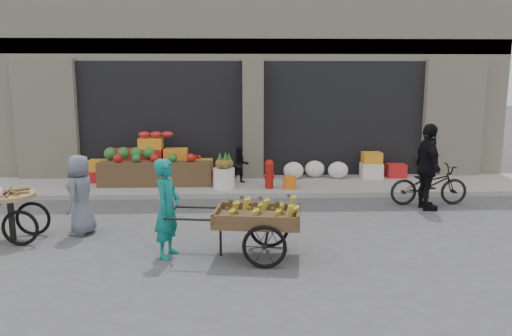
{
  "coord_description": "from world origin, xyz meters",
  "views": [
    {
      "loc": [
        -0.42,
        -8.33,
        2.81
      ],
      "look_at": [
        -0.07,
        0.96,
        1.1
      ],
      "focal_mm": 35.0,
      "sensor_mm": 36.0,
      "label": 1
    }
  ],
  "objects_px": {
    "orange_bucket": "(290,182)",
    "tricycle_cart": "(10,209)",
    "cyclist": "(428,167)",
    "fire_hydrant": "(269,173)",
    "vendor_grey": "(81,195)",
    "pineapple_bin": "(224,178)",
    "seated_person": "(240,165)",
    "vendor_woman": "(167,208)",
    "bicycle": "(429,185)",
    "banana_cart": "(254,215)"
  },
  "relations": [
    {
      "from": "banana_cart",
      "to": "vendor_grey",
      "type": "relative_size",
      "value": 1.63
    },
    {
      "from": "seated_person",
      "to": "pineapple_bin",
      "type": "bearing_deg",
      "value": -133.69
    },
    {
      "from": "vendor_woman",
      "to": "orange_bucket",
      "type": "bearing_deg",
      "value": -13.75
    },
    {
      "from": "fire_hydrant",
      "to": "bicycle",
      "type": "xyz_separation_m",
      "value": [
        3.46,
        -1.25,
        -0.05
      ]
    },
    {
      "from": "pineapple_bin",
      "to": "fire_hydrant",
      "type": "xyz_separation_m",
      "value": [
        1.1,
        -0.05,
        0.13
      ]
    },
    {
      "from": "fire_hydrant",
      "to": "vendor_grey",
      "type": "relative_size",
      "value": 0.49
    },
    {
      "from": "pineapple_bin",
      "to": "cyclist",
      "type": "bearing_deg",
      "value": -21.24
    },
    {
      "from": "orange_bucket",
      "to": "bicycle",
      "type": "xyz_separation_m",
      "value": [
        2.96,
        -1.2,
        0.18
      ]
    },
    {
      "from": "fire_hydrant",
      "to": "orange_bucket",
      "type": "distance_m",
      "value": 0.55
    },
    {
      "from": "fire_hydrant",
      "to": "seated_person",
      "type": "relative_size",
      "value": 0.76
    },
    {
      "from": "orange_bucket",
      "to": "tricycle_cart",
      "type": "distance_m",
      "value": 6.19
    },
    {
      "from": "orange_bucket",
      "to": "seated_person",
      "type": "distance_m",
      "value": 1.42
    },
    {
      "from": "banana_cart",
      "to": "vendor_grey",
      "type": "xyz_separation_m",
      "value": [
        -3.07,
        1.31,
        0.04
      ]
    },
    {
      "from": "tricycle_cart",
      "to": "vendor_grey",
      "type": "height_order",
      "value": "vendor_grey"
    },
    {
      "from": "orange_bucket",
      "to": "tricycle_cart",
      "type": "xyz_separation_m",
      "value": [
        -5.19,
        -3.37,
        0.3
      ]
    },
    {
      "from": "vendor_woman",
      "to": "vendor_grey",
      "type": "distance_m",
      "value": 2.11
    },
    {
      "from": "bicycle",
      "to": "cyclist",
      "type": "bearing_deg",
      "value": 152.63
    },
    {
      "from": "pineapple_bin",
      "to": "seated_person",
      "type": "bearing_deg",
      "value": 56.31
    },
    {
      "from": "pineapple_bin",
      "to": "cyclist",
      "type": "relative_size",
      "value": 0.28
    },
    {
      "from": "orange_bucket",
      "to": "vendor_grey",
      "type": "xyz_separation_m",
      "value": [
        -4.09,
        -3.02,
        0.45
      ]
    },
    {
      "from": "orange_bucket",
      "to": "seated_person",
      "type": "height_order",
      "value": "seated_person"
    },
    {
      "from": "banana_cart",
      "to": "vendor_grey",
      "type": "bearing_deg",
      "value": 164.56
    },
    {
      "from": "vendor_woman",
      "to": "tricycle_cart",
      "type": "relative_size",
      "value": 1.1
    },
    {
      "from": "pineapple_bin",
      "to": "fire_hydrant",
      "type": "bearing_deg",
      "value": -2.6
    },
    {
      "from": "orange_bucket",
      "to": "bicycle",
      "type": "bearing_deg",
      "value": -21.97
    },
    {
      "from": "orange_bucket",
      "to": "cyclist",
      "type": "bearing_deg",
      "value": -30.0
    },
    {
      "from": "pineapple_bin",
      "to": "vendor_grey",
      "type": "xyz_separation_m",
      "value": [
        -2.49,
        -3.12,
        0.35
      ]
    },
    {
      "from": "vendor_woman",
      "to": "cyclist",
      "type": "distance_m",
      "value": 5.78
    },
    {
      "from": "fire_hydrant",
      "to": "cyclist",
      "type": "relative_size",
      "value": 0.38
    },
    {
      "from": "pineapple_bin",
      "to": "orange_bucket",
      "type": "height_order",
      "value": "pineapple_bin"
    },
    {
      "from": "fire_hydrant",
      "to": "vendor_woman",
      "type": "height_order",
      "value": "vendor_woman"
    },
    {
      "from": "vendor_woman",
      "to": "cyclist",
      "type": "height_order",
      "value": "cyclist"
    },
    {
      "from": "tricycle_cart",
      "to": "vendor_woman",
      "type": "bearing_deg",
      "value": -18.22
    },
    {
      "from": "tricycle_cart",
      "to": "vendor_grey",
      "type": "xyz_separation_m",
      "value": [
        1.1,
        0.35,
        0.16
      ]
    },
    {
      "from": "fire_hydrant",
      "to": "vendor_grey",
      "type": "height_order",
      "value": "vendor_grey"
    },
    {
      "from": "vendor_woman",
      "to": "seated_person",
      "type": "bearing_deg",
      "value": 2.1
    },
    {
      "from": "orange_bucket",
      "to": "banana_cart",
      "type": "bearing_deg",
      "value": -103.19
    },
    {
      "from": "tricycle_cart",
      "to": "cyclist",
      "type": "relative_size",
      "value": 0.77
    },
    {
      "from": "pineapple_bin",
      "to": "seated_person",
      "type": "distance_m",
      "value": 0.75
    },
    {
      "from": "pineapple_bin",
      "to": "seated_person",
      "type": "height_order",
      "value": "seated_person"
    },
    {
      "from": "orange_bucket",
      "to": "vendor_woman",
      "type": "bearing_deg",
      "value": -119.16
    },
    {
      "from": "orange_bucket",
      "to": "banana_cart",
      "type": "height_order",
      "value": "banana_cart"
    },
    {
      "from": "orange_bucket",
      "to": "tricycle_cart",
      "type": "height_order",
      "value": "tricycle_cart"
    },
    {
      "from": "vendor_grey",
      "to": "cyclist",
      "type": "xyz_separation_m",
      "value": [
        6.85,
        1.43,
        0.2
      ]
    },
    {
      "from": "fire_hydrant",
      "to": "banana_cart",
      "type": "distance_m",
      "value": 4.42
    },
    {
      "from": "fire_hydrant",
      "to": "seated_person",
      "type": "bearing_deg",
      "value": 137.12
    },
    {
      "from": "bicycle",
      "to": "vendor_woman",
      "type": "bearing_deg",
      "value": 118.98
    },
    {
      "from": "pineapple_bin",
      "to": "bicycle",
      "type": "bearing_deg",
      "value": -15.85
    },
    {
      "from": "seated_person",
      "to": "banana_cart",
      "type": "bearing_deg",
      "value": -97.9
    },
    {
      "from": "tricycle_cart",
      "to": "cyclist",
      "type": "bearing_deg",
      "value": 11.67
    }
  ]
}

